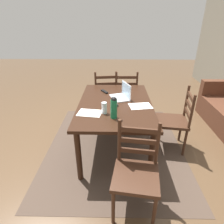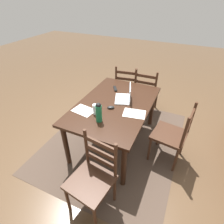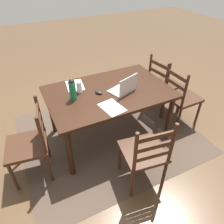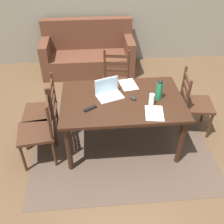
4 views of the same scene
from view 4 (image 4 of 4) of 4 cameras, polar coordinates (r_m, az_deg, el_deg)
The scene contains 15 objects.
ground_plane at distance 3.76m, azimuth 2.01°, elevation -6.56°, with size 14.00×14.00×0.00m, color brown.
area_rug at distance 3.76m, azimuth 2.01°, elevation -6.52°, with size 2.45×2.04×0.01m, color #47382D.
dining_table at distance 3.33m, azimuth 2.25°, elevation 1.61°, with size 1.56×1.02×0.75m.
chair_right_far at distance 3.87m, azimuth 17.70°, elevation 1.77°, with size 0.50×0.50×0.95m.
chair_left_far at distance 3.66m, azimuth -15.02°, elevation 0.10°, with size 0.45×0.45×0.95m.
chair_left_near at distance 3.36m, azimuth -15.87°, elevation -4.07°, with size 0.50×0.50×0.95m.
chair_far_head at distance 4.17m, azimuth 0.86°, elevation 6.51°, with size 0.50×0.50×0.95m.
couch at distance 5.40m, azimuth -5.30°, elevation 12.69°, with size 1.80×0.80×1.00m.
laptop at distance 3.32m, azimuth -0.79°, elevation 4.55°, with size 0.38×0.32×0.23m.
water_bottle at distance 3.27m, azimuth 10.44°, elevation 5.02°, with size 0.08×0.08×0.27m.
drinking_glass at distance 3.19m, azimuth 8.75°, elevation 2.79°, with size 0.07×0.07×0.15m, color silver.
computer_mouse at distance 3.29m, azimuth 4.72°, elevation 3.20°, with size 0.06×0.10×0.03m, color black.
tv_remote at distance 3.11m, azimuth -4.87°, elevation 0.79°, with size 0.04×0.17×0.02m, color black.
paper_stack_left at distance 3.58m, azimuth 3.63°, elevation 6.07°, with size 0.21×0.30×0.00m, color white.
paper_stack_right at distance 3.08m, azimuth 9.35°, elevation -0.24°, with size 0.21×0.30×0.00m, color white.
Camera 4 is at (-0.36, -2.67, 2.62)m, focal length 41.31 mm.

